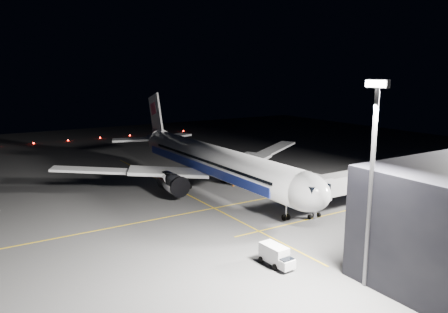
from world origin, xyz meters
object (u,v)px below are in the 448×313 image
Objects in this scene: safety_cone_c at (273,177)px; safety_cone_b at (255,185)px; baggage_tug at (218,167)px; floodlight_mast_south at (372,167)px; airliner at (211,160)px; service_truck at (276,255)px; safety_cone_a at (233,185)px; jet_bridge at (378,176)px.

safety_cone_b is at bearing -68.62° from safety_cone_c.
safety_cone_b is (14.88, -0.84, -0.56)m from baggage_tug.
floodlight_mast_south is 41.67m from safety_cone_b.
airliner is at bearing 171.67° from floodlight_mast_south.
safety_cone_a is (-31.29, 14.73, -0.91)m from service_truck.
safety_cone_b reaches higher than safety_cone_c.
floodlight_mast_south is 55.55m from baggage_tug.
floodlight_mast_south is 42.67m from safety_cone_a.
airliner is at bearing 159.40° from service_truck.
airliner is 1.79× the size of jet_bridge.
safety_cone_a is 10.01m from safety_cone_c.
safety_cone_a is at bearing 165.84° from floodlight_mast_south.
jet_bridge is 55.61× the size of safety_cone_a.
baggage_tug is (-44.04, 19.01, -0.36)m from service_truck.
jet_bridge is 57.81× the size of safety_cone_b.
floodlight_mast_south reaches higher than safety_cone_b.
airliner is 34.63m from service_truck.
airliner reaches higher than safety_cone_c.
safety_cone_a reaches higher than safety_cone_c.
baggage_tug is at bearing -164.14° from jet_bridge.
safety_cone_c is (-0.43, 10.00, -0.03)m from safety_cone_a.
airliner is 103.32× the size of safety_cone_b.
safety_cone_b is at bearing 64.63° from airliner.
safety_cone_c is (0.96, 14.00, -4.88)m from airliner.
jet_bridge is 26.19m from safety_cone_a.
floodlight_mast_south is at bearing -53.21° from jet_bridge.
safety_cone_a is at bearing 70.79° from airliner.
jet_bridge reaches higher than baggage_tug.
service_truck is (32.69, -10.73, -3.94)m from airliner.
jet_bridge is 35.98m from baggage_tug.
jet_bridge is 1.66× the size of floodlight_mast_south.
service_truck is at bearing -71.54° from jet_bridge.
service_truck reaches higher than safety_cone_a.
floodlight_mast_south is 34.79× the size of safety_cone_b.
jet_bridge is 31.05m from floodlight_mast_south.
safety_cone_a is 1.09× the size of safety_cone_c.
safety_cone_c is (-2.57, 6.56, -0.01)m from safety_cone_b.
floodlight_mast_south is 36.50× the size of safety_cone_c.
airliner is 14.86m from safety_cone_c.
jet_bridge is 30.54m from service_truck.
service_truck reaches higher than safety_cone_b.
safety_cone_b is (-19.55, -10.62, -4.28)m from jet_bridge.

